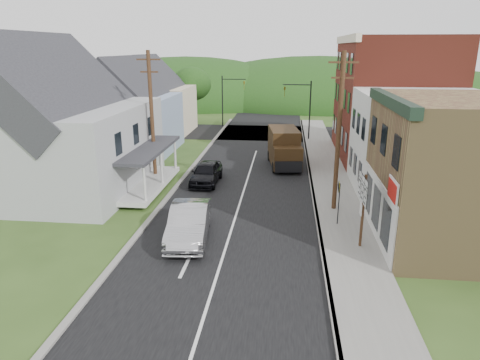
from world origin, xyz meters
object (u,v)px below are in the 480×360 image
(dark_sedan, at_px, (206,173))
(delivery_van, at_px, (284,148))
(route_sign_cluster, at_px, (363,201))
(warning_sign, at_px, (339,196))
(silver_sedan, at_px, (189,223))

(dark_sedan, bearing_deg, delivery_van, 45.30)
(route_sign_cluster, distance_m, warning_sign, 2.79)
(dark_sedan, relative_size, route_sign_cluster, 1.27)
(silver_sedan, relative_size, route_sign_cluster, 1.49)
(route_sign_cluster, relative_size, warning_sign, 1.46)
(dark_sedan, distance_m, route_sign_cluster, 13.10)
(silver_sedan, distance_m, route_sign_cluster, 8.37)
(silver_sedan, bearing_deg, route_sign_cluster, -7.12)
(warning_sign, bearing_deg, delivery_van, 102.35)
(route_sign_cluster, bearing_deg, silver_sedan, 177.85)
(route_sign_cluster, xyz_separation_m, warning_sign, (-0.75, 2.59, -0.74))
(silver_sedan, distance_m, delivery_van, 14.96)
(silver_sedan, distance_m, dark_sedan, 9.16)
(delivery_van, relative_size, warning_sign, 2.31)
(dark_sedan, xyz_separation_m, warning_sign, (8.33, -6.72, 0.93))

